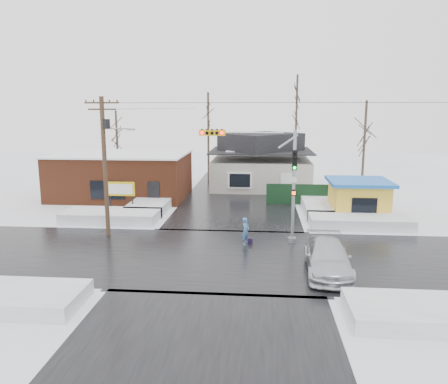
# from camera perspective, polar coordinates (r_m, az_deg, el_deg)

# --- Properties ---
(ground) EXTENTS (120.00, 120.00, 0.00)m
(ground) POSITION_cam_1_polar(r_m,az_deg,el_deg) (25.04, 0.06, -8.39)
(ground) COLOR white
(ground) RESTS_ON ground
(road_ns) EXTENTS (10.00, 120.00, 0.02)m
(road_ns) POSITION_cam_1_polar(r_m,az_deg,el_deg) (25.04, 0.06, -8.37)
(road_ns) COLOR black
(road_ns) RESTS_ON ground
(road_ew) EXTENTS (120.00, 10.00, 0.02)m
(road_ew) POSITION_cam_1_polar(r_m,az_deg,el_deg) (25.04, 0.06, -8.37)
(road_ew) COLOR black
(road_ew) RESTS_ON ground
(snowbank_nw) EXTENTS (7.00, 3.00, 0.80)m
(snowbank_nw) POSITION_cam_1_polar(r_m,az_deg,el_deg) (33.40, -14.51, -3.08)
(snowbank_nw) COLOR white
(snowbank_nw) RESTS_ON ground
(snowbank_ne) EXTENTS (7.00, 3.00, 0.80)m
(snowbank_ne) POSITION_cam_1_polar(r_m,az_deg,el_deg) (32.33, 17.28, -3.69)
(snowbank_ne) COLOR white
(snowbank_ne) RESTS_ON ground
(snowbank_sw) EXTENTS (7.00, 3.00, 0.70)m
(snowbank_sw) POSITION_cam_1_polar(r_m,az_deg,el_deg) (21.37, -27.12, -12.14)
(snowbank_sw) COLOR white
(snowbank_sw) RESTS_ON ground
(snowbank_se) EXTENTS (7.00, 3.00, 0.70)m
(snowbank_se) POSITION_cam_1_polar(r_m,az_deg,el_deg) (19.67, 26.16, -14.07)
(snowbank_se) COLOR white
(snowbank_se) RESTS_ON ground
(snowbank_nside_w) EXTENTS (3.00, 8.00, 0.80)m
(snowbank_nside_w) POSITION_cam_1_polar(r_m,az_deg,el_deg) (37.50, -9.12, -1.34)
(snowbank_nside_w) COLOR white
(snowbank_nside_w) RESTS_ON ground
(snowbank_nside_e) EXTENTS (3.00, 8.00, 0.80)m
(snowbank_nside_e) POSITION_cam_1_polar(r_m,az_deg,el_deg) (36.76, 12.59, -1.71)
(snowbank_nside_e) COLOR white
(snowbank_nside_e) RESTS_ON ground
(traffic_signal) EXTENTS (6.05, 0.68, 7.00)m
(traffic_signal) POSITION_cam_1_polar(r_m,az_deg,el_deg) (26.78, 5.79, 2.83)
(traffic_signal) COLOR gray
(traffic_signal) RESTS_ON ground
(utility_pole) EXTENTS (3.15, 0.44, 9.00)m
(utility_pole) POSITION_cam_1_polar(r_m,az_deg,el_deg) (28.97, -15.21, 4.26)
(utility_pole) COLOR #382619
(utility_pole) RESTS_ON ground
(brick_building) EXTENTS (12.20, 8.20, 4.12)m
(brick_building) POSITION_cam_1_polar(r_m,az_deg,el_deg) (42.07, -13.19, 2.17)
(brick_building) COLOR brown
(brick_building) RESTS_ON ground
(marquee_sign) EXTENTS (2.20, 0.21, 2.55)m
(marquee_sign) POSITION_cam_1_polar(r_m,az_deg,el_deg) (35.39, -13.31, 0.28)
(marquee_sign) COLOR black
(marquee_sign) RESTS_ON ground
(house) EXTENTS (10.40, 8.40, 5.76)m
(house) POSITION_cam_1_polar(r_m,az_deg,el_deg) (45.90, 4.84, 3.82)
(house) COLOR #B9B3A7
(house) RESTS_ON ground
(kiosk) EXTENTS (4.60, 4.60, 2.88)m
(kiosk) POSITION_cam_1_polar(r_m,az_deg,el_deg) (35.05, 17.14, -0.78)
(kiosk) COLOR yellow
(kiosk) RESTS_ON ground
(fence) EXTENTS (8.00, 0.12, 1.80)m
(fence) POSITION_cam_1_polar(r_m,az_deg,el_deg) (38.54, 11.49, -0.33)
(fence) COLOR black
(fence) RESTS_ON ground
(tree_far_left) EXTENTS (3.00, 3.00, 10.00)m
(tree_far_left) POSITION_cam_1_polar(r_m,az_deg,el_deg) (49.90, -2.08, 10.56)
(tree_far_left) COLOR #332821
(tree_far_left) RESTS_ON ground
(tree_far_mid) EXTENTS (3.00, 3.00, 12.00)m
(tree_far_mid) POSITION_cam_1_polar(r_m,az_deg,el_deg) (51.72, 9.50, 12.20)
(tree_far_mid) COLOR #332821
(tree_far_mid) RESTS_ON ground
(tree_far_right) EXTENTS (3.00, 3.00, 9.00)m
(tree_far_right) POSITION_cam_1_polar(r_m,az_deg,el_deg) (44.71, 18.02, 8.97)
(tree_far_right) COLOR #332821
(tree_far_right) RESTS_ON ground
(tree_far_west) EXTENTS (3.00, 3.00, 8.00)m
(tree_far_west) POSITION_cam_1_polar(r_m,az_deg,el_deg) (50.19, -13.89, 8.44)
(tree_far_west) COLOR #332821
(tree_far_west) RESTS_ON ground
(pedestrian) EXTENTS (0.61, 0.72, 1.68)m
(pedestrian) POSITION_cam_1_polar(r_m,az_deg,el_deg) (26.92, 2.84, -5.14)
(pedestrian) COLOR #3E72AF
(pedestrian) RESTS_ON ground
(car) EXTENTS (2.43, 5.47, 1.56)m
(car) POSITION_cam_1_polar(r_m,az_deg,el_deg) (23.05, 13.40, -8.39)
(car) COLOR silver
(car) RESTS_ON ground
(shopping_bag) EXTENTS (0.30, 0.21, 0.35)m
(shopping_bag) POSITION_cam_1_polar(r_m,az_deg,el_deg) (27.11, 3.43, -6.50)
(shopping_bag) COLOR black
(shopping_bag) RESTS_ON ground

